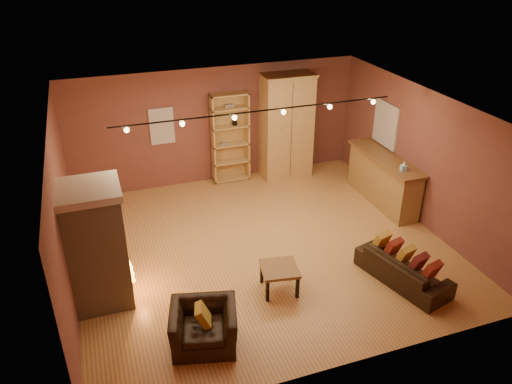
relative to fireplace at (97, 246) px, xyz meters
name	(u,v)px	position (x,y,z in m)	size (l,w,h in m)	color
floor	(262,246)	(3.04, 0.60, -1.06)	(7.00, 7.00, 0.00)	#AE7A3E
ceiling	(263,110)	(3.04, 0.60, 1.74)	(7.00, 7.00, 0.00)	brown
back_wall	(216,126)	(3.04, 3.85, 0.34)	(7.00, 0.02, 2.80)	brown
left_wall	(63,214)	(-0.46, 0.60, 0.34)	(0.02, 6.50, 2.80)	brown
right_wall	(423,158)	(6.54, 0.60, 0.34)	(0.02, 6.50, 2.80)	brown
fireplace	(97,246)	(0.00, 0.00, 0.00)	(1.01, 0.98, 2.12)	tan
back_window	(162,126)	(1.74, 3.83, 0.49)	(0.56, 0.04, 0.86)	silver
bookcase	(229,137)	(3.32, 3.73, 0.06)	(0.90, 0.35, 2.21)	tan
armoire	(286,126)	(4.72, 3.52, 0.24)	(1.27, 0.72, 2.59)	tan
bar_counter	(383,179)	(6.24, 1.44, -0.49)	(0.62, 2.33, 1.11)	#A6844C
tissue_box	(404,167)	(6.19, 0.71, 0.14)	(0.14, 0.14, 0.22)	#90C0E6
right_window	(386,124)	(6.51, 2.00, 0.59)	(0.05, 0.90, 1.00)	silver
loveseat	(404,264)	(5.00, -1.25, -0.70)	(0.94, 1.80, 0.74)	black
armchair	(203,321)	(1.33, -1.56, -0.63)	(1.11, 0.86, 0.86)	black
coffee_table	(279,271)	(2.85, -0.76, -0.66)	(0.71, 0.71, 0.47)	brown
track_rail	(259,113)	(3.04, 0.80, 1.63)	(5.20, 0.09, 0.13)	black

